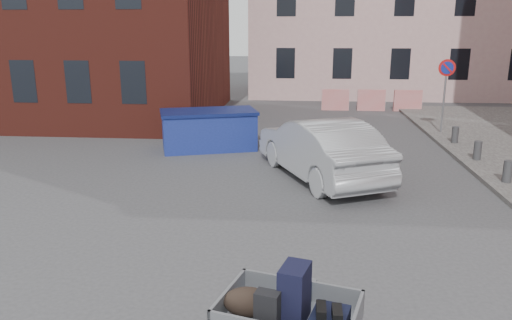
# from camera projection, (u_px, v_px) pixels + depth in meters

# --- Properties ---
(ground) EXTENTS (120.00, 120.00, 0.00)m
(ground) POSITION_uv_depth(u_px,v_px,m) (256.00, 232.00, 9.76)
(ground) COLOR #38383A
(ground) RESTS_ON ground
(no_parking_sign) EXTENTS (0.60, 0.09, 2.65)m
(no_parking_sign) POSITION_uv_depth(u_px,v_px,m) (446.00, 81.00, 17.86)
(no_parking_sign) COLOR gray
(no_parking_sign) RESTS_ON sidewalk
(bollards) EXTENTS (0.22, 9.02, 0.55)m
(bollards) POSITION_uv_depth(u_px,v_px,m) (508.00, 171.00, 12.42)
(bollards) COLOR #3A3A3D
(bollards) RESTS_ON sidewalk
(barriers) EXTENTS (4.70, 0.18, 1.00)m
(barriers) POSITION_uv_depth(u_px,v_px,m) (371.00, 100.00, 23.71)
(barriers) COLOR red
(barriers) RESTS_ON ground
(trailer) EXTENTS (1.84, 1.96, 1.20)m
(trailer) POSITION_uv_depth(u_px,v_px,m) (288.00, 313.00, 5.90)
(trailer) COLOR black
(trailer) RESTS_ON ground
(dumpster) EXTENTS (3.37, 2.40, 1.28)m
(dumpster) POSITION_uv_depth(u_px,v_px,m) (209.00, 130.00, 16.23)
(dumpster) COLOR navy
(dumpster) RESTS_ON ground
(silver_car) EXTENTS (3.56, 5.13, 1.60)m
(silver_car) POSITION_uv_depth(u_px,v_px,m) (320.00, 148.00, 13.08)
(silver_car) COLOR #9A9DA1
(silver_car) RESTS_ON ground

